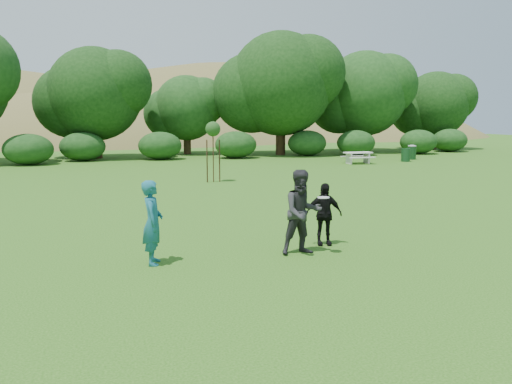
# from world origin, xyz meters

# --- Properties ---
(ground) EXTENTS (120.00, 120.00, 0.00)m
(ground) POSITION_xyz_m (0.00, 0.00, 0.00)
(ground) COLOR #19470C
(ground) RESTS_ON ground
(player_teal) EXTENTS (0.53, 0.72, 1.80)m
(player_teal) POSITION_xyz_m (-2.95, 0.89, 0.90)
(player_teal) COLOR #185A6D
(player_teal) RESTS_ON ground
(player_grey) EXTENTS (0.94, 0.73, 1.93)m
(player_grey) POSITION_xyz_m (0.35, 0.65, 0.97)
(player_grey) COLOR #29292B
(player_grey) RESTS_ON ground
(player_black) EXTENTS (0.95, 0.55, 1.52)m
(player_black) POSITION_xyz_m (1.17, 1.25, 0.76)
(player_black) COLOR black
(player_black) RESTS_ON ground
(trash_can_near) EXTENTS (0.60, 0.60, 0.90)m
(trash_can_near) POSITION_xyz_m (16.06, 19.79, 0.45)
(trash_can_near) COLOR #163E1F
(trash_can_near) RESTS_ON ground
(frisbee) EXTENTS (0.27, 0.27, 0.03)m
(frisbee) POSITION_xyz_m (0.76, 0.43, 1.32)
(frisbee) COLOR white
(frisbee) RESTS_ON ground
(sapling) EXTENTS (0.70, 0.70, 2.85)m
(sapling) POSITION_xyz_m (1.19, 13.39, 2.42)
(sapling) COLOR #3B2417
(sapling) RESTS_ON ground
(picnic_table) EXTENTS (1.80, 1.48, 0.76)m
(picnic_table) POSITION_xyz_m (12.22, 19.45, 0.52)
(picnic_table) COLOR silver
(picnic_table) RESTS_ON ground
(trash_can_lidded) EXTENTS (0.60, 0.60, 1.05)m
(trash_can_lidded) POSITION_xyz_m (17.47, 21.12, 0.54)
(trash_can_lidded) COLOR #153B1A
(trash_can_lidded) RESTS_ON ground
(hillside) EXTENTS (150.00, 72.00, 52.00)m
(hillside) POSITION_xyz_m (-0.56, 68.45, -11.97)
(hillside) COLOR olive
(hillside) RESTS_ON ground
(tree_row) EXTENTS (53.92, 10.38, 9.62)m
(tree_row) POSITION_xyz_m (3.23, 28.68, 4.87)
(tree_row) COLOR #3A2616
(tree_row) RESTS_ON ground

